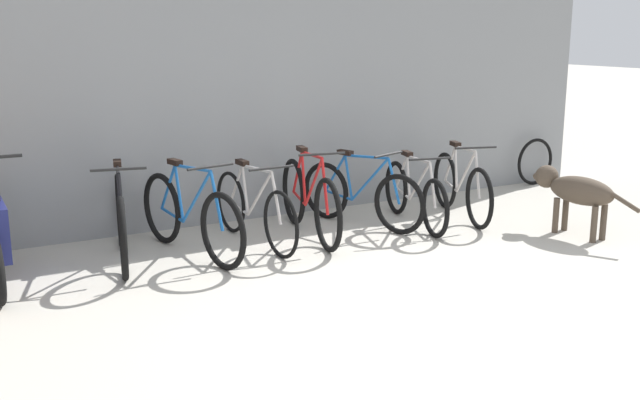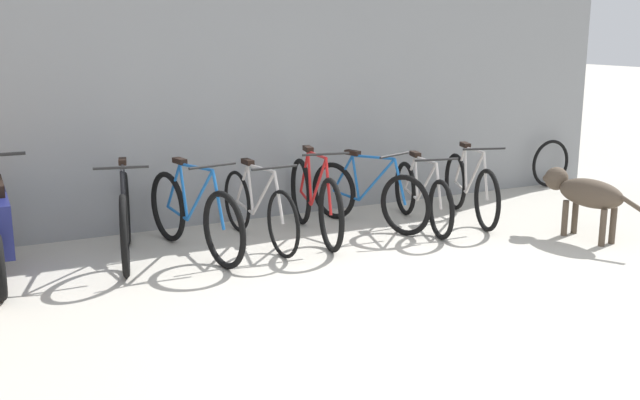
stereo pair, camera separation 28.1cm
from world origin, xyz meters
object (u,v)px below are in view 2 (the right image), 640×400
bicycle_3 (315,200)px  bicycle_6 (470,188)px  bicycle_2 (258,209)px  bicycle_4 (368,196)px  bicycle_5 (422,196)px  spare_tire_left (551,163)px  stray_dog (584,193)px  bicycle_1 (194,215)px  bicycle_0 (125,219)px

bicycle_3 → bicycle_6: bearing=95.7°
bicycle_2 → bicycle_4: size_ratio=1.10×
bicycle_6 → bicycle_5: bearing=-73.3°
bicycle_6 → spare_tire_left: size_ratio=2.50×
bicycle_4 → stray_dog: 2.18m
bicycle_1 → bicycle_6: (3.10, -0.10, -0.02)m
bicycle_6 → spare_tire_left: 2.24m
bicycle_2 → bicycle_6: size_ratio=1.08×
bicycle_1 → bicycle_0: bearing=-111.1°
bicycle_4 → bicycle_6: 1.19m
bicycle_0 → bicycle_6: 3.72m
bicycle_6 → stray_dog: bearing=43.6°
bicycle_5 → bicycle_4: bearing=-101.0°
bicycle_1 → bicycle_6: bearing=77.2°
bicycle_1 → spare_tire_left: bicycle_1 is taller
bicycle_0 → bicycle_5: (3.08, -0.21, -0.05)m
bicycle_0 → bicycle_3: bicycle_0 is taller
spare_tire_left → bicycle_2: bearing=-170.1°
bicycle_1 → bicycle_6: bicycle_1 is taller
bicycle_2 → stray_dog: bicycle_2 is taller
bicycle_3 → spare_tire_left: bearing=111.5°
bicycle_1 → bicycle_6: size_ratio=1.13×
bicycle_2 → bicycle_3: (0.60, -0.02, 0.03)m
bicycle_2 → bicycle_5: (1.80, -0.15, -0.02)m
bicycle_0 → spare_tire_left: size_ratio=2.69×
bicycle_0 → bicycle_3: size_ratio=0.95×
bicycle_2 → bicycle_0: bearing=-95.5°
bicycle_0 → bicycle_1: bicycle_0 is taller
bicycle_1 → bicycle_3: (1.27, 0.03, 0.01)m
stray_dog → spare_tire_left: stray_dog is taller
bicycle_0 → bicycle_6: bicycle_0 is taller
bicycle_4 → bicycle_6: bearing=59.0°
stray_dog → bicycle_5: bearing=40.2°
bicycle_1 → stray_dog: bearing=60.8°
bicycle_2 → spare_tire_left: (4.47, 0.78, -0.03)m
stray_dog → bicycle_6: bearing=19.9°
bicycle_0 → bicycle_1: size_ratio=0.95×
bicycle_4 → bicycle_6: size_ratio=0.99×
stray_dog → bicycle_3: bearing=55.9°
bicycle_5 → bicycle_2: bearing=-82.2°
bicycle_1 → bicycle_4: bicycle_1 is taller
bicycle_1 → bicycle_5: (2.47, -0.10, -0.04)m
bicycle_0 → bicycle_5: 3.09m
bicycle_2 → bicycle_1: bearing=-88.3°
bicycle_0 → bicycle_2: size_ratio=0.99×
bicycle_4 → bicycle_2: bearing=-106.2°
bicycle_3 → bicycle_6: bicycle_3 is taller
bicycle_6 → stray_dog: bicycle_6 is taller
bicycle_3 → bicycle_6: size_ratio=1.13×
bicycle_1 → bicycle_2: size_ratio=1.04×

